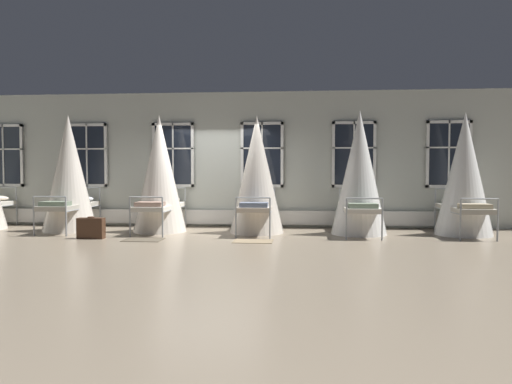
{
  "coord_description": "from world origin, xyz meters",
  "views": [
    {
      "loc": [
        2.04,
        -10.82,
        1.46
      ],
      "look_at": [
        1.09,
        0.21,
        0.94
      ],
      "focal_mm": 33.75,
      "sensor_mm": 36.0,
      "label": 1
    }
  ],
  "objects": [
    {
      "name": "cot_fifth",
      "position": [
        3.43,
        0.18,
        1.36
      ],
      "size": [
        1.25,
        1.98,
        2.79
      ],
      "rotation": [
        0.0,
        0.0,
        1.56
      ],
      "color": "#9EA3A8",
      "rests_on": "ground"
    },
    {
      "name": "cot_sixth",
      "position": [
        5.74,
        0.25,
        1.33
      ],
      "size": [
        1.25,
        1.98,
        2.74
      ],
      "rotation": [
        0.0,
        0.0,
        1.55
      ],
      "color": "#9EA3A8",
      "rests_on": "ground"
    },
    {
      "name": "rug_third",
      "position": [
        -1.14,
        -1.15,
        0.01
      ],
      "size": [
        0.8,
        0.56,
        0.01
      ],
      "primitive_type": "cube",
      "rotation": [
        0.0,
        0.0,
        -0.0
      ],
      "color": "brown",
      "rests_on": "ground"
    },
    {
      "name": "cot_second",
      "position": [
        -3.39,
        0.21,
        1.35
      ],
      "size": [
        1.25,
        1.99,
        2.77
      ],
      "rotation": [
        0.0,
        0.0,
        1.6
      ],
      "color": "#9EA3A8",
      "rests_on": "ground"
    },
    {
      "name": "cot_third",
      "position": [
        -1.19,
        0.24,
        1.33
      ],
      "size": [
        1.25,
        1.99,
        2.74
      ],
      "rotation": [
        0.0,
        0.0,
        1.55
      ],
      "color": "#9EA3A8",
      "rests_on": "ground"
    },
    {
      "name": "back_wall_with_windows",
      "position": [
        0.0,
        1.42,
        1.71
      ],
      "size": [
        16.97,
        0.1,
        3.43
      ],
      "primitive_type": "cube",
      "color": "#B2B7AD",
      "rests_on": "ground"
    },
    {
      "name": "cot_fourth",
      "position": [
        1.1,
        0.24,
        1.32
      ],
      "size": [
        1.25,
        1.97,
        2.71
      ],
      "rotation": [
        0.0,
        0.0,
        1.57
      ],
      "color": "#9EA3A8",
      "rests_on": "ground"
    },
    {
      "name": "ground",
      "position": [
        0.0,
        0.0,
        0.0
      ],
      "size": [
        31.95,
        31.95,
        0.0
      ],
      "primitive_type": "plane",
      "color": "gray"
    },
    {
      "name": "rug_fourth",
      "position": [
        1.14,
        -1.15,
        0.01
      ],
      "size": [
        0.81,
        0.57,
        0.01
      ],
      "primitive_type": "cube",
      "rotation": [
        0.0,
        0.0,
        -0.02
      ],
      "color": "#8E7A5B",
      "rests_on": "ground"
    },
    {
      "name": "suitcase_dark",
      "position": [
        -2.31,
        -1.04,
        0.22
      ],
      "size": [
        0.56,
        0.21,
        0.47
      ],
      "rotation": [
        0.0,
        0.0,
        -0.0
      ],
      "color": "#472D1E",
      "rests_on": "ground"
    },
    {
      "name": "window_bank",
      "position": [
        0.0,
        1.3,
        0.95
      ],
      "size": [
        12.53,
        0.1,
        2.59
      ],
      "color": "black",
      "rests_on": "ground"
    }
  ]
}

